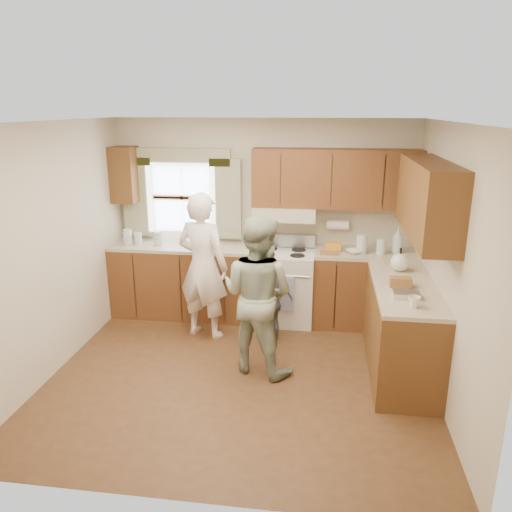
# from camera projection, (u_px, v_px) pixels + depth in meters

# --- Properties ---
(room) EXTENTS (3.80, 3.80, 3.80)m
(room) POSITION_uv_depth(u_px,v_px,m) (240.00, 257.00, 4.75)
(room) COLOR #4B2D17
(room) RESTS_ON ground
(kitchen_fixtures) EXTENTS (3.80, 2.25, 2.15)m
(kitchen_fixtures) POSITION_uv_depth(u_px,v_px,m) (308.00, 267.00, 5.80)
(kitchen_fixtures) COLOR #48230F
(kitchen_fixtures) RESTS_ON ground
(stove) EXTENTS (0.76, 0.67, 1.07)m
(stove) POSITION_uv_depth(u_px,v_px,m) (283.00, 285.00, 6.29)
(stove) COLOR silver
(stove) RESTS_ON ground
(woman_left) EXTENTS (0.72, 0.58, 1.73)m
(woman_left) POSITION_uv_depth(u_px,v_px,m) (203.00, 266.00, 5.74)
(woman_left) COLOR white
(woman_left) RESTS_ON ground
(woman_right) EXTENTS (0.97, 0.88, 1.64)m
(woman_right) POSITION_uv_depth(u_px,v_px,m) (258.00, 295.00, 5.00)
(woman_right) COLOR #264028
(woman_right) RESTS_ON ground
(child) EXTENTS (0.58, 0.46, 0.92)m
(child) POSITION_uv_depth(u_px,v_px,m) (271.00, 303.00, 5.75)
(child) COLOR slate
(child) RESTS_ON ground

